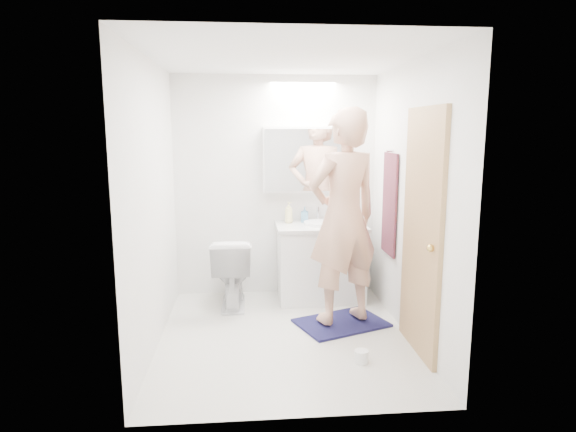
{
  "coord_description": "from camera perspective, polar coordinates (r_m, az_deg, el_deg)",
  "views": [
    {
      "loc": [
        -0.33,
        -4.08,
        1.82
      ],
      "look_at": [
        0.05,
        0.25,
        1.05
      ],
      "focal_mm": 30.43,
      "sensor_mm": 36.0,
      "label": 1
    }
  ],
  "objects": [
    {
      "name": "wall_right",
      "position": [
        4.37,
        14.15,
        1.58
      ],
      "size": [
        0.0,
        2.5,
        2.5
      ],
      "primitive_type": "plane",
      "rotation": [
        1.57,
        0.0,
        -1.57
      ],
      "color": "white",
      "rests_on": "floor"
    },
    {
      "name": "ceiling",
      "position": [
        4.14,
        -0.41,
        18.1
      ],
      "size": [
        2.5,
        2.5,
        0.0
      ],
      "primitive_type": "plane",
      "rotation": [
        3.14,
        0.0,
        0.0
      ],
      "color": "white",
      "rests_on": "floor"
    },
    {
      "name": "toilet",
      "position": [
        5.14,
        -6.56,
        -6.42
      ],
      "size": [
        0.42,
        0.73,
        0.74
      ],
      "primitive_type": "imported",
      "rotation": [
        0.0,
        0.0,
        3.13
      ],
      "color": "white",
      "rests_on": "floor"
    },
    {
      "name": "countertop",
      "position": [
        5.21,
        3.87,
        -1.27
      ],
      "size": [
        0.95,
        0.58,
        0.04
      ],
      "primitive_type": "cube",
      "color": "silver",
      "rests_on": "vanity_cabinet"
    },
    {
      "name": "toilet_paper_roll",
      "position": [
        4.06,
        8.57,
        -15.92
      ],
      "size": [
        0.11,
        0.11,
        0.1
      ],
      "primitive_type": "cylinder",
      "color": "white",
      "rests_on": "floor"
    },
    {
      "name": "sink_basin",
      "position": [
        5.23,
        3.82,
        -0.83
      ],
      "size": [
        0.36,
        0.36,
        0.03
      ],
      "primitive_type": "cylinder",
      "color": "white",
      "rests_on": "countertop"
    },
    {
      "name": "wall_left",
      "position": [
        4.2,
        -15.52,
        1.18
      ],
      "size": [
        0.0,
        2.5,
        2.5
      ],
      "primitive_type": "plane",
      "rotation": [
        1.57,
        0.0,
        1.57
      ],
      "color": "white",
      "rests_on": "floor"
    },
    {
      "name": "medicine_cabinet",
      "position": [
        5.3,
        1.83,
        6.58
      ],
      "size": [
        0.88,
        0.14,
        0.7
      ],
      "primitive_type": "cube",
      "color": "white",
      "rests_on": "wall_back"
    },
    {
      "name": "wall_front",
      "position": [
        2.92,
        1.6,
        -2.24
      ],
      "size": [
        2.5,
        0.0,
        2.5
      ],
      "primitive_type": "plane",
      "rotation": [
        -1.57,
        0.0,
        0.0
      ],
      "color": "white",
      "rests_on": "floor"
    },
    {
      "name": "person",
      "position": [
        4.48,
        6.48,
        -0.14
      ],
      "size": [
        0.84,
        0.7,
        1.97
      ],
      "primitive_type": "imported",
      "rotation": [
        0.0,
        0.0,
        3.51
      ],
      "color": "tan",
      "rests_on": "bath_rug"
    },
    {
      "name": "wall_back",
      "position": [
        5.38,
        -1.46,
        3.42
      ],
      "size": [
        2.5,
        0.0,
        2.5
      ],
      "primitive_type": "plane",
      "rotation": [
        1.57,
        0.0,
        0.0
      ],
      "color": "white",
      "rests_on": "floor"
    },
    {
      "name": "towel",
      "position": [
        4.89,
        11.77,
        1.37
      ],
      "size": [
        0.02,
        0.42,
        1.0
      ],
      "primitive_type": "cube",
      "color": "#1E143F",
      "rests_on": "wall_right"
    },
    {
      "name": "door",
      "position": [
        4.07,
        15.36,
        -1.94
      ],
      "size": [
        0.04,
        0.8,
        2.0
      ],
      "primitive_type": "cube",
      "color": "tan",
      "rests_on": "wall_right"
    },
    {
      "name": "mirror_panel",
      "position": [
        5.23,
        1.93,
        6.53
      ],
      "size": [
        0.84,
        0.01,
        0.66
      ],
      "primitive_type": "cube",
      "color": "silver",
      "rests_on": "medicine_cabinet"
    },
    {
      "name": "door_knob",
      "position": [
        3.8,
        16.32,
        -3.62
      ],
      "size": [
        0.06,
        0.06,
        0.06
      ],
      "primitive_type": "sphere",
      "color": "gold",
      "rests_on": "door"
    },
    {
      "name": "towel_hook",
      "position": [
        4.84,
        11.84,
        7.46
      ],
      "size": [
        0.07,
        0.02,
        0.02
      ],
      "primitive_type": "cylinder",
      "rotation": [
        0.0,
        1.57,
        0.0
      ],
      "color": "silver",
      "rests_on": "wall_right"
    },
    {
      "name": "floor",
      "position": [
        4.48,
        -0.37,
        -13.92
      ],
      "size": [
        2.5,
        2.5,
        0.0
      ],
      "primitive_type": "plane",
      "color": "silver",
      "rests_on": "ground"
    },
    {
      "name": "soap_bottle_b",
      "position": [
        5.34,
        1.96,
        0.19
      ],
      "size": [
        0.09,
        0.09,
        0.17
      ],
      "primitive_type": "imported",
      "rotation": [
        0.0,
        0.0,
        -0.16
      ],
      "color": "teal",
      "rests_on": "countertop"
    },
    {
      "name": "bath_rug",
      "position": [
        4.77,
        6.23,
        -12.31
      ],
      "size": [
        0.95,
        0.8,
        0.02
      ],
      "primitive_type": "cube",
      "rotation": [
        0.0,
        0.0,
        0.37
      ],
      "color": "#1B1645",
      "rests_on": "floor"
    },
    {
      "name": "vanity_cabinet",
      "position": [
        5.31,
        3.82,
        -5.61
      ],
      "size": [
        0.9,
        0.55,
        0.78
      ],
      "primitive_type": "cube",
      "color": "white",
      "rests_on": "floor"
    },
    {
      "name": "soap_bottle_a",
      "position": [
        5.29,
        0.09,
        0.42
      ],
      "size": [
        0.13,
        0.13,
        0.23
      ],
      "primitive_type": "imported",
      "rotation": [
        0.0,
        0.0,
        0.75
      ],
      "color": "#F1E69C",
      "rests_on": "countertop"
    },
    {
      "name": "toothbrush_cup",
      "position": [
        5.39,
        5.99,
        -0.22
      ],
      "size": [
        0.12,
        0.12,
        0.09
      ],
      "primitive_type": "imported",
      "rotation": [
        0.0,
        0.0,
        -0.41
      ],
      "color": "#3B65B3",
      "rests_on": "countertop"
    },
    {
      "name": "faucet",
      "position": [
        5.41,
        3.52,
        0.23
      ],
      "size": [
        0.02,
        0.02,
        0.16
      ],
      "primitive_type": "cylinder",
      "color": "silver",
      "rests_on": "countertop"
    }
  ]
}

